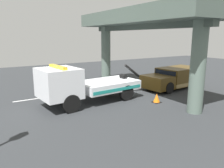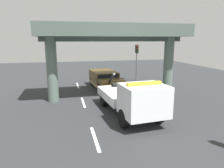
# 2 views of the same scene
# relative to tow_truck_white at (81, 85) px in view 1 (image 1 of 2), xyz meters

# --- Properties ---
(ground_plane) EXTENTS (60.00, 40.00, 0.10)m
(ground_plane) POSITION_rel_tow_truck_white_xyz_m (-3.78, -0.07, -1.25)
(ground_plane) COLOR #2D3033
(lane_stripe_west) EXTENTS (2.60, 0.16, 0.01)m
(lane_stripe_west) POSITION_rel_tow_truck_white_xyz_m (-9.78, -2.62, -1.20)
(lane_stripe_west) COLOR silver
(lane_stripe_west) RESTS_ON ground
(lane_stripe_mid) EXTENTS (2.60, 0.16, 0.01)m
(lane_stripe_mid) POSITION_rel_tow_truck_white_xyz_m (-3.78, -2.62, -1.20)
(lane_stripe_mid) COLOR silver
(lane_stripe_mid) RESTS_ON ground
(lane_stripe_east) EXTENTS (2.60, 0.16, 0.01)m
(lane_stripe_east) POSITION_rel_tow_truck_white_xyz_m (2.22, -2.62, -1.20)
(lane_stripe_east) COLOR silver
(lane_stripe_east) RESTS_ON ground
(tow_truck_white) EXTENTS (7.33, 2.89, 2.46)m
(tow_truck_white) POSITION_rel_tow_truck_white_xyz_m (0.00, 0.00, 0.00)
(tow_truck_white) COLOR white
(tow_truck_white) RESTS_ON ground
(towed_van_green) EXTENTS (5.36, 2.61, 1.58)m
(towed_van_green) POSITION_rel_tow_truck_white_xyz_m (-8.13, -0.08, -0.42)
(towed_van_green) COLOR #4C3814
(towed_van_green) RESTS_ON ground
(overpass_structure) EXTENTS (3.60, 11.43, 5.76)m
(overpass_structure) POSITION_rel_tow_truck_white_xyz_m (-4.55, -0.07, 3.68)
(overpass_structure) COLOR #596B60
(overpass_structure) RESTS_ON ground
(traffic_cone_orange) EXTENTS (0.48, 0.48, 0.57)m
(traffic_cone_orange) POSITION_rel_tow_truck_white_xyz_m (-4.09, 2.21, -0.93)
(traffic_cone_orange) COLOR orange
(traffic_cone_orange) RESTS_ON ground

